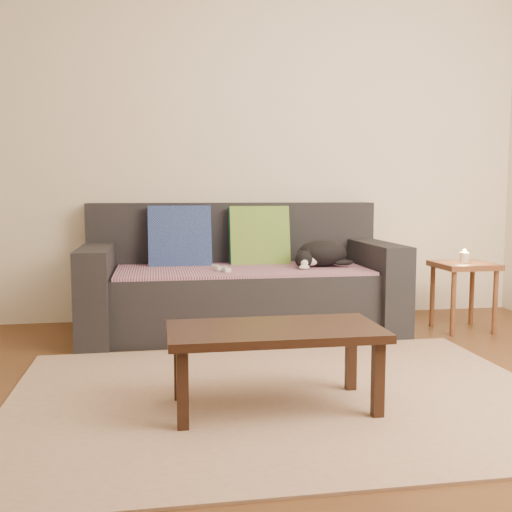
% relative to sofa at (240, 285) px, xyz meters
% --- Properties ---
extents(ground, '(4.50, 4.50, 0.00)m').
position_rel_sofa_xyz_m(ground, '(0.00, -1.57, -0.31)').
color(ground, brown).
rests_on(ground, ground).
extents(back_wall, '(4.50, 0.04, 2.60)m').
position_rel_sofa_xyz_m(back_wall, '(0.00, 0.43, 0.99)').
color(back_wall, beige).
rests_on(back_wall, ground).
extents(sofa, '(2.10, 0.94, 0.87)m').
position_rel_sofa_xyz_m(sofa, '(0.00, 0.00, 0.00)').
color(sofa, '#232328').
rests_on(sofa, ground).
extents(throw_blanket, '(1.66, 0.74, 0.02)m').
position_rel_sofa_xyz_m(throw_blanket, '(0.00, -0.09, 0.12)').
color(throw_blanket, '#4F2C53').
rests_on(throw_blanket, sofa).
extents(cushion_navy, '(0.44, 0.20, 0.45)m').
position_rel_sofa_xyz_m(cushion_navy, '(-0.40, 0.17, 0.32)').
color(cushion_navy, '#121F50').
rests_on(cushion_navy, throw_blanket).
extents(cushion_green, '(0.43, 0.18, 0.44)m').
position_rel_sofa_xyz_m(cushion_green, '(0.16, 0.17, 0.32)').
color(cushion_green, '#0E5D3D').
rests_on(cushion_green, throw_blanket).
extents(cat, '(0.41, 0.30, 0.18)m').
position_rel_sofa_xyz_m(cat, '(0.55, -0.10, 0.22)').
color(cat, black).
rests_on(cat, throw_blanket).
extents(wii_remote_a, '(0.05, 0.15, 0.03)m').
position_rel_sofa_xyz_m(wii_remote_a, '(-0.13, -0.26, 0.15)').
color(wii_remote_a, white).
rests_on(wii_remote_a, throw_blanket).
extents(wii_remote_b, '(0.06, 0.15, 0.03)m').
position_rel_sofa_xyz_m(wii_remote_b, '(-0.17, -0.17, 0.15)').
color(wii_remote_b, white).
rests_on(wii_remote_b, throw_blanket).
extents(side_table, '(0.38, 0.38, 0.47)m').
position_rel_sofa_xyz_m(side_table, '(1.51, -0.28, 0.08)').
color(side_table, brown).
rests_on(side_table, ground).
extents(candle, '(0.06, 0.06, 0.09)m').
position_rel_sofa_xyz_m(candle, '(1.51, -0.28, 0.20)').
color(candle, beige).
rests_on(candle, side_table).
extents(rug, '(2.50, 1.80, 0.01)m').
position_rel_sofa_xyz_m(rug, '(0.00, -1.42, -0.30)').
color(rug, tan).
rests_on(rug, ground).
extents(coffee_table, '(0.92, 0.46, 0.37)m').
position_rel_sofa_xyz_m(coffee_table, '(-0.07, -1.56, 0.01)').
color(coffee_table, black).
rests_on(coffee_table, rug).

